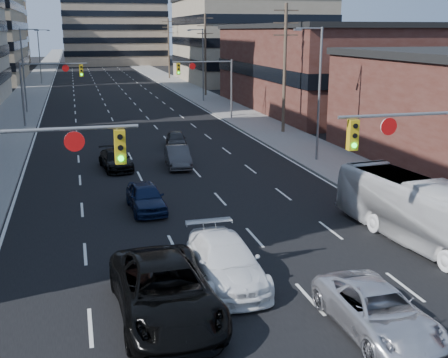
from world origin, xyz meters
name	(u,v)px	position (x,y,z in m)	size (l,w,h in m)	color
road_surface	(95,69)	(0.00, 130.00, 0.01)	(18.00, 300.00, 0.02)	black
sidewalk_left	(45,69)	(-11.50, 130.00, 0.07)	(5.00, 300.00, 0.15)	slate
sidewalk_right	(143,68)	(11.50, 130.00, 0.07)	(5.00, 300.00, 0.15)	slate
storefront_right_mid	(337,69)	(24.00, 50.00, 4.50)	(20.00, 30.00, 9.00)	#472119
office_right_far	(247,41)	(25.00, 88.00, 7.00)	(22.00, 28.00, 14.00)	gray
bg_block_right	(224,42)	(32.00, 130.00, 6.00)	(22.00, 22.00, 12.00)	gray
signal_near_left	(11,179)	(-7.45, 8.00, 4.33)	(6.59, 0.33, 6.00)	slate
signal_near_right	(433,152)	(7.45, 8.00, 4.33)	(6.59, 0.33, 6.00)	slate
signal_far_left	(48,81)	(-7.68, 45.00, 4.30)	(6.09, 0.33, 6.00)	slate
signal_far_right	(209,77)	(7.68, 45.00, 4.30)	(6.09, 0.33, 6.00)	slate
utility_pole_block	(285,67)	(12.20, 36.00, 5.78)	(2.20, 0.28, 11.00)	#4C3D2D
utility_pole_midblock	(205,53)	(12.20, 66.00, 5.78)	(2.20, 0.28, 11.00)	#4C3D2D
utility_pole_distant	(169,47)	(12.20, 96.00, 5.78)	(2.20, 0.28, 11.00)	#4C3D2D
streetlight_left_mid	(25,66)	(-10.34, 55.00, 5.05)	(2.03, 0.22, 9.00)	slate
streetlight_left_far	(40,54)	(-10.34, 90.00, 5.05)	(2.03, 0.22, 9.00)	slate
streetlight_right_near	(317,88)	(10.34, 25.00, 5.05)	(2.03, 0.22, 9.00)	slate
streetlight_right_far	(202,61)	(10.34, 60.00, 5.05)	(2.03, 0.22, 9.00)	slate
black_pickup	(165,291)	(-3.07, 6.06, 0.89)	(2.95, 6.40, 1.78)	black
white_van	(226,261)	(-0.56, 8.09, 0.78)	(2.19, 5.40, 1.57)	white
silver_suv	(377,311)	(2.89, 3.56, 0.69)	(2.29, 4.96, 1.38)	silver
transit_bus	(424,213)	(8.40, 9.48, 1.39)	(2.33, 9.95, 2.77)	silver
sedan_blue	(146,197)	(-2.27, 17.11, 0.70)	(1.65, 4.10, 1.40)	#0D1836
sedan_grey_center	(178,157)	(0.96, 25.94, 0.69)	(1.46, 4.18, 1.38)	#363639
sedan_black_far	(116,160)	(-3.07, 26.31, 0.62)	(1.74, 4.27, 1.24)	black
sedan_grey_right	(176,139)	(2.00, 32.33, 0.63)	(1.49, 3.71, 1.27)	#2C2C2E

